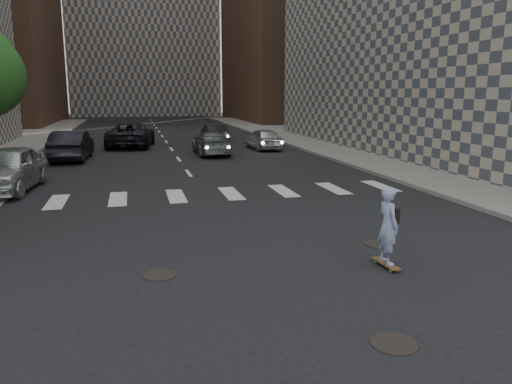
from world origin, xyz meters
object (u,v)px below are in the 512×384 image
skateboarder (388,226)px  traffic_car_a (72,145)px  traffic_car_b (212,143)px  traffic_car_c (131,135)px  silver_sedan (7,169)px  traffic_car_e (214,133)px  traffic_car_d (263,139)px

skateboarder → traffic_car_a: 21.18m
traffic_car_b → traffic_car_c: 7.11m
traffic_car_b → traffic_car_c: bearing=-49.2°
silver_sedan → traffic_car_e: bearing=63.4°
traffic_car_b → traffic_car_e: size_ratio=1.15×
traffic_car_c → traffic_car_e: 6.05m
traffic_car_d → traffic_car_e: size_ratio=0.98×
traffic_car_b → traffic_car_a: bearing=4.7°
traffic_car_b → skateboarder: bearing=92.2°
traffic_car_a → traffic_car_b: 7.76m
traffic_car_a → traffic_car_b: size_ratio=1.03×
traffic_car_a → traffic_car_c: bearing=-114.3°
skateboarder → traffic_car_e: size_ratio=0.42×
silver_sedan → traffic_car_d: (12.74, 10.97, -0.15)m
skateboarder → traffic_car_c: size_ratio=0.30×
traffic_car_a → traffic_car_c: size_ratio=0.83×
skateboarder → silver_sedan: size_ratio=0.35×
silver_sedan → traffic_car_e: (10.37, 16.01, -0.16)m
silver_sedan → traffic_car_b: 12.88m
skateboarder → traffic_car_b: skateboarder is taller
traffic_car_d → traffic_car_e: (-2.37, 5.04, -0.01)m
skateboarder → traffic_car_b: bearing=88.1°
silver_sedan → traffic_car_c: size_ratio=0.84×
traffic_car_c → traffic_car_d: (8.24, -3.56, -0.13)m
traffic_car_c → traffic_car_b: bearing=138.3°
skateboarder → silver_sedan: (-9.69, 10.94, -0.07)m
traffic_car_a → traffic_car_e: traffic_car_a is taller
traffic_car_d → traffic_car_a: bearing=8.4°
traffic_car_b → traffic_car_c: (-4.60, 5.42, 0.13)m
traffic_car_d → skateboarder: bearing=78.4°
traffic_car_a → traffic_car_d: (11.38, 2.44, -0.12)m
skateboarder → traffic_car_c: 25.99m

